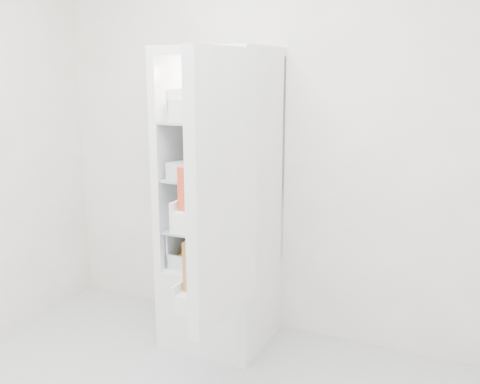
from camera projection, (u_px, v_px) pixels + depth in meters
The scene contains 19 objects.
room_walls at pixel (119, 92), 1.93m from camera, with size 3.02×3.02×2.61m.
refrigerator at pixel (224, 236), 3.32m from camera, with size 0.60×0.60×1.80m.
shelf_low at pixel (219, 227), 3.25m from camera, with size 0.49×0.53×0.01m, color #A3B5BF.
shelf_mid at pixel (219, 177), 3.18m from camera, with size 0.49×0.53×0.01m, color #A3B5BF.
shelf_top at pixel (218, 121), 3.11m from camera, with size 0.49×0.53×0.01m, color #A3B5BF.
crisper_left at pixel (202, 244), 3.33m from camera, with size 0.23×0.46×0.22m, color silver, non-canonical shape.
crisper_right at pixel (238, 250), 3.23m from camera, with size 0.23×0.46×0.22m, color silver, non-canonical shape.
condiment_jars at pixel (212, 113), 3.05m from camera, with size 0.46×0.34×0.08m.
squeeze_bottle at pixel (251, 107), 2.99m from camera, with size 0.05×0.05×0.16m, color white.
tub_white at pixel (185, 171), 3.04m from camera, with size 0.15×0.15×0.10m, color silver.
tin_red at pixel (229, 174), 3.07m from camera, with size 0.08×0.08×0.05m, color #B43A1B.
foil_tray at pixel (225, 167), 3.34m from camera, with size 0.18×0.13×0.04m, color silver.
red_cabbage at pixel (240, 213), 3.20m from camera, with size 0.17×0.17×0.17m, color #4F1E58.
bell_pepper at pixel (195, 218), 3.22m from camera, with size 0.10×0.10×0.10m, color red.
mushroom_bowl at pixel (193, 220), 3.22m from camera, with size 0.17×0.17×0.08m, color #83A9C4.
salad_bag at pixel (236, 226), 3.07m from camera, with size 0.10×0.10×0.10m, color #9FBD8D.
citrus_pile at pixel (201, 250), 3.31m from camera, with size 0.20×0.31×0.16m.
veg_pile at pixel (238, 257), 3.24m from camera, with size 0.16×0.30×0.10m.
fridge_door at pixel (219, 194), 2.54m from camera, with size 0.19×0.60×1.30m.
Camera 1 is at (1.21, -1.60, 1.67)m, focal length 40.00 mm.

